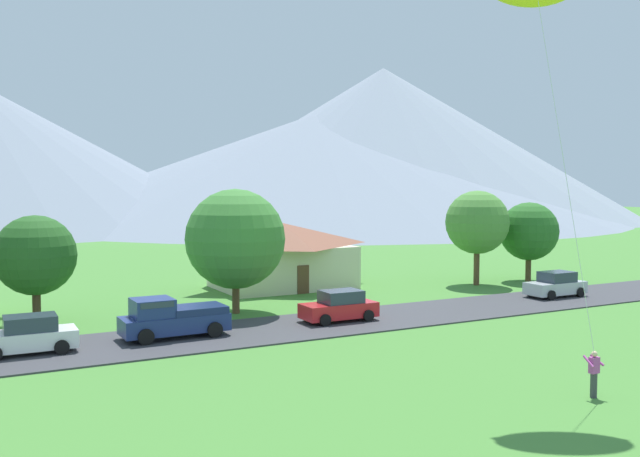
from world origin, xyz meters
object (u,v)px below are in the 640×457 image
object	(u,v)px
parked_car_white_west_end	(28,336)
tree_near_left	(477,222)
pickup_truck_navy_east_side	(172,318)
tree_right_of_center	(35,255)
parked_car_silver_mid_west	(556,285)
parked_car_red_mid_east	(339,307)
tree_left_of_center	(235,239)
house_leftmost	(282,254)
tree_near_right	(529,231)

from	to	relation	value
parked_car_white_west_end	tree_near_left	bearing A→B (deg)	12.81
pickup_truck_navy_east_side	parked_car_white_west_end	bearing A→B (deg)	-178.93
tree_near_left	tree_right_of_center	bearing A→B (deg)	-178.75
parked_car_silver_mid_west	parked_car_red_mid_east	bearing A→B (deg)	-178.86
tree_right_of_center	parked_car_red_mid_east	bearing A→B (deg)	-24.58
tree_left_of_center	parked_car_white_west_end	world-z (taller)	tree_left_of_center
parked_car_red_mid_east	tree_near_left	bearing A→B (deg)	24.65
house_leftmost	tree_left_of_center	distance (m)	10.70
tree_right_of_center	pickup_truck_navy_east_side	bearing A→B (deg)	-49.72
parked_car_silver_mid_west	parked_car_red_mid_east	xyz separation A→B (m)	(-16.98, -0.34, 0.00)
house_leftmost	tree_near_left	distance (m)	14.91
house_leftmost	pickup_truck_navy_east_side	distance (m)	17.77
tree_right_of_center	tree_near_right	size ratio (longest dim) A/B	0.96
tree_left_of_center	house_leftmost	bearing A→B (deg)	49.75
tree_near_right	parked_car_red_mid_east	xyz separation A→B (m)	(-21.29, -7.15, -3.07)
tree_right_of_center	parked_car_silver_mid_west	xyz separation A→B (m)	(31.84, -6.46, -2.94)
tree_right_of_center	tree_near_right	bearing A→B (deg)	0.56
tree_near_right	pickup_truck_navy_east_side	size ratio (longest dim) A/B	1.20
tree_right_of_center	parked_car_red_mid_east	xyz separation A→B (m)	(14.86, -6.80, -2.94)
house_leftmost	tree_left_of_center	xyz separation A→B (m)	(-6.80, -8.04, 1.92)
tree_near_left	parked_car_red_mid_east	bearing A→B (deg)	-155.35
tree_near_left	pickup_truck_navy_east_side	distance (m)	26.87
tree_near_left	parked_car_red_mid_east	xyz separation A→B (m)	(-16.29, -7.48, -3.89)
tree_near_right	parked_car_silver_mid_west	world-z (taller)	tree_near_right
house_leftmost	parked_car_red_mid_east	size ratio (longest dim) A/B	2.42
tree_near_right	pickup_truck_navy_east_side	xyz separation A→B (m)	(-30.63, -6.87, -2.88)
tree_near_right	parked_car_silver_mid_west	bearing A→B (deg)	-122.35
tree_right_of_center	parked_car_red_mid_east	size ratio (longest dim) A/B	1.42
tree_left_of_center	parked_car_red_mid_east	bearing A→B (deg)	-52.01
house_leftmost	parked_car_red_mid_east	xyz separation A→B (m)	(-2.73, -13.25, -1.62)
tree_near_left	tree_right_of_center	world-z (taller)	tree_near_left
tree_right_of_center	parked_car_white_west_end	world-z (taller)	tree_right_of_center
tree_left_of_center	tree_near_right	distance (m)	25.44
pickup_truck_navy_east_side	parked_car_silver_mid_west	bearing A→B (deg)	0.12
tree_right_of_center	parked_car_white_west_end	xyz separation A→B (m)	(-1.04, -6.64, -2.94)
tree_right_of_center	parked_car_white_west_end	distance (m)	7.34
tree_near_left	parked_car_red_mid_east	size ratio (longest dim) A/B	1.70
house_leftmost	parked_car_silver_mid_west	world-z (taller)	house_leftmost
tree_left_of_center	tree_right_of_center	bearing A→B (deg)	171.65
house_leftmost	parked_car_white_west_end	world-z (taller)	house_leftmost
pickup_truck_navy_east_side	house_leftmost	bearing A→B (deg)	47.05
pickup_truck_navy_east_side	tree_left_of_center	bearing A→B (deg)	43.11
parked_car_white_west_end	parked_car_silver_mid_west	size ratio (longest dim) A/B	1.01
tree_right_of_center	parked_car_silver_mid_west	world-z (taller)	tree_right_of_center
tree_left_of_center	tree_right_of_center	size ratio (longest dim) A/B	1.23
parked_car_white_west_end	house_leftmost	bearing A→B (deg)	35.09
tree_right_of_center	pickup_truck_navy_east_side	size ratio (longest dim) A/B	1.14
tree_near_left	tree_left_of_center	distance (m)	20.49
parked_car_white_west_end	parked_car_silver_mid_west	xyz separation A→B (m)	(32.88, 0.18, 0.00)
tree_left_of_center	pickup_truck_navy_east_side	world-z (taller)	tree_left_of_center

